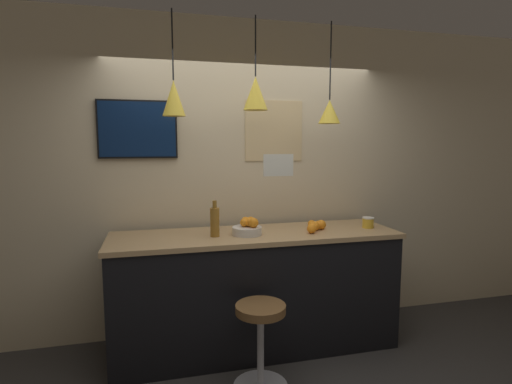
# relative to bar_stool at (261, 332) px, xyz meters

# --- Properties ---
(back_wall) EXTENTS (8.00, 0.06, 2.90)m
(back_wall) POSITION_rel_bar_stool_xyz_m (0.11, 1.05, 1.02)
(back_wall) COLOR beige
(back_wall) RESTS_ON ground_plane
(service_counter) EXTENTS (2.44, 0.70, 1.02)m
(service_counter) POSITION_rel_bar_stool_xyz_m (0.11, 0.59, 0.09)
(service_counter) COLOR black
(service_counter) RESTS_ON ground_plane
(bar_stool) EXTENTS (0.40, 0.40, 0.63)m
(bar_stool) POSITION_rel_bar_stool_xyz_m (0.00, 0.00, 0.00)
(bar_stool) COLOR #B7B7BC
(bar_stool) RESTS_ON ground_plane
(fruit_bowl) EXTENTS (0.25, 0.25, 0.15)m
(fruit_bowl) POSITION_rel_bar_stool_xyz_m (0.03, 0.54, 0.65)
(fruit_bowl) COLOR beige
(fruit_bowl) RESTS_ON service_counter
(orange_pile) EXTENTS (0.22, 0.28, 0.08)m
(orange_pile) POSITION_rel_bar_stool_xyz_m (0.64, 0.55, 0.64)
(orange_pile) COLOR orange
(orange_pile) RESTS_ON service_counter
(juice_bottle) EXTENTS (0.08, 0.08, 0.30)m
(juice_bottle) POSITION_rel_bar_stool_xyz_m (-0.24, 0.54, 0.72)
(juice_bottle) COLOR olive
(juice_bottle) RESTS_ON service_counter
(spread_jar) EXTENTS (0.10, 0.10, 0.09)m
(spread_jar) POSITION_rel_bar_stool_xyz_m (1.14, 0.54, 0.64)
(spread_jar) COLOR gold
(spread_jar) RESTS_ON service_counter
(pendant_lamp_left) EXTENTS (0.18, 0.18, 0.81)m
(pendant_lamp_left) POSITION_rel_bar_stool_xyz_m (-0.55, 0.60, 1.70)
(pendant_lamp_left) COLOR black
(pendant_lamp_middle) EXTENTS (0.20, 0.20, 0.75)m
(pendant_lamp_middle) POSITION_rel_bar_stool_xyz_m (0.11, 0.60, 1.76)
(pendant_lamp_middle) COLOR black
(pendant_lamp_right) EXTENTS (0.19, 0.19, 0.85)m
(pendant_lamp_right) POSITION_rel_bar_stool_xyz_m (0.77, 0.60, 1.63)
(pendant_lamp_right) COLOR black
(mounted_tv) EXTENTS (0.67, 0.04, 0.50)m
(mounted_tv) POSITION_rel_bar_stool_xyz_m (-0.84, 0.99, 1.47)
(mounted_tv) COLOR black
(hanging_menu_board) EXTENTS (0.24, 0.01, 0.17)m
(hanging_menu_board) POSITION_rel_bar_stool_xyz_m (0.23, 0.32, 1.18)
(hanging_menu_board) COLOR white
(wall_poster) EXTENTS (0.56, 0.01, 0.57)m
(wall_poster) POSITION_rel_bar_stool_xyz_m (0.40, 1.01, 1.47)
(wall_poster) COLOR #DBBC84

